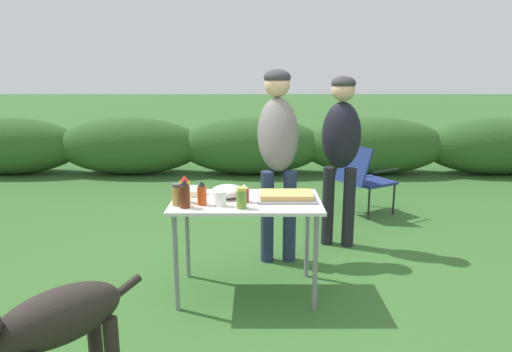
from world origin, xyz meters
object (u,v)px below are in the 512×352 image
folding_table (248,210)px  dog (51,326)px  paper_cup_stack (222,199)px  camp_chair_green_behind_table (366,176)px  spice_jar (179,195)px  bbq_sauce_bottle (186,194)px  standing_person_in_navy_coat (280,142)px  food_tray (288,196)px  hot_sauce_bottle (204,194)px  mixing_bowl (229,191)px  standing_person_in_red_jacket (343,143)px  relish_jar (243,198)px  ketchup_bottle (246,194)px  mustard_bottle (187,189)px  plate_stack (194,191)px

folding_table → dog: bearing=-125.0°
paper_cup_stack → camp_chair_green_behind_table: (1.51, 2.11, -0.33)m
folding_table → spice_jar: spice_jar is taller
bbq_sauce_bottle → dog: (-0.49, -1.11, -0.34)m
folding_table → dog: (-0.91, -1.30, -0.17)m
paper_cup_stack → camp_chair_green_behind_table: paper_cup_stack is taller
dog → standing_person_in_navy_coat: bearing=-77.4°
food_tray → hot_sauce_bottle: 0.63m
food_tray → camp_chair_green_behind_table: bearing=62.0°
food_tray → dog: size_ratio=0.56×
mixing_bowl → dog: mixing_bowl is taller
hot_sauce_bottle → spice_jar: bearing=-176.3°
folding_table → standing_person_in_red_jacket: 1.36m
folding_table → hot_sauce_bottle: hot_sauce_bottle is taller
folding_table → bbq_sauce_bottle: (-0.42, -0.19, 0.17)m
standing_person_in_red_jacket → dog: bearing=-113.4°
relish_jar → folding_table: bearing=82.1°
paper_cup_stack → hot_sauce_bottle: 0.14m
hot_sauce_bottle → standing_person_in_navy_coat: size_ratio=0.10×
standing_person_in_navy_coat → standing_person_in_red_jacket: size_ratio=1.04×
relish_jar → spice_jar: bearing=171.3°
folding_table → hot_sauce_bottle: bearing=-158.8°
ketchup_bottle → hot_sauce_bottle: bearing=-166.1°
food_tray → bbq_sauce_bottle: bbq_sauce_bottle is taller
folding_table → standing_person_in_navy_coat: size_ratio=0.65×
mixing_bowl → ketchup_bottle: ketchup_bottle is taller
bbq_sauce_bottle → mustard_bottle: bbq_sauce_bottle is taller
hot_sauce_bottle → dog: (-0.60, -1.18, -0.33)m
mustard_bottle → dog: mustard_bottle is taller
ketchup_bottle → standing_person_in_red_jacket: (0.88, 1.03, 0.21)m
paper_cup_stack → bbq_sauce_bottle: 0.25m
paper_cup_stack → mustard_bottle: (-0.27, 0.10, 0.04)m
paper_cup_stack → camp_chair_green_behind_table: 2.62m
folding_table → spice_jar: (-0.49, -0.13, 0.15)m
folding_table → standing_person_in_navy_coat: 0.87m
mustard_bottle → relish_jar: bearing=-20.4°
hot_sauce_bottle → camp_chair_green_behind_table: 2.68m
plate_stack → dog: size_ratio=0.27×
mustard_bottle → standing_person_in_red_jacket: (1.31, 1.04, 0.17)m
mustard_bottle → bbq_sauce_bottle: bearing=-82.3°
folding_table → camp_chair_green_behind_table: camp_chair_green_behind_table is taller
spice_jar → hot_sauce_bottle: bearing=3.7°
bbq_sauce_bottle → spice_jar: bearing=139.8°
hot_sauce_bottle → paper_cup_stack: bearing=-10.7°
mixing_bowl → ketchup_bottle: 0.18m
mixing_bowl → paper_cup_stack: (-0.03, -0.22, 0.01)m
folding_table → ketchup_bottle: bearing=-105.9°
mustard_bottle → camp_chair_green_behind_table: mustard_bottle is taller
food_tray → dog: 1.80m
food_tray → plate_stack: (-0.72, 0.15, -0.00)m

